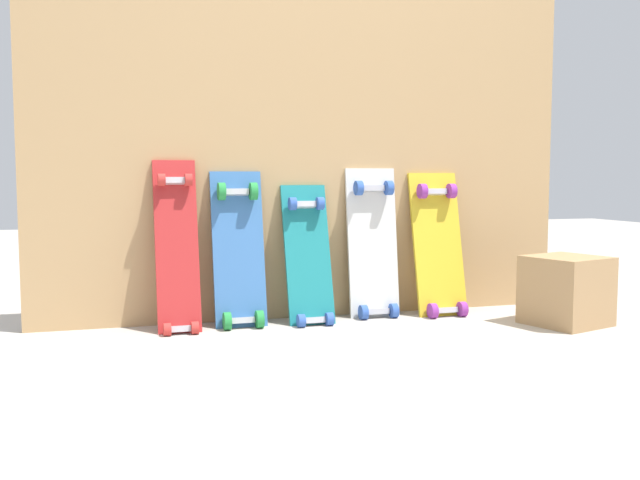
% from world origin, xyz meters
% --- Properties ---
extents(ground_plane, '(12.00, 12.00, 0.00)m').
position_xyz_m(ground_plane, '(0.00, 0.00, 0.00)').
color(ground_plane, '#B2AAA0').
extents(plywood_wall_panel, '(2.36, 0.04, 1.52)m').
position_xyz_m(plywood_wall_panel, '(0.00, 0.07, 0.76)').
color(plywood_wall_panel, tan).
rests_on(plywood_wall_panel, ground).
extents(skateboard_red, '(0.17, 0.24, 0.75)m').
position_xyz_m(skateboard_red, '(-0.59, -0.06, 0.30)').
color(skateboard_red, '#B22626').
rests_on(skateboard_red, ground).
extents(skateboard_blue, '(0.21, 0.21, 0.69)m').
position_xyz_m(skateboard_blue, '(-0.34, -0.04, 0.29)').
color(skateboard_blue, '#386BAD').
rests_on(skateboard_blue, ground).
extents(skateboard_teal, '(0.19, 0.23, 0.65)m').
position_xyz_m(skateboard_teal, '(-0.05, -0.06, 0.25)').
color(skateboard_teal, '#197A7F').
rests_on(skateboard_teal, ground).
extents(skateboard_white, '(0.22, 0.16, 0.71)m').
position_xyz_m(skateboard_white, '(0.26, -0.01, 0.29)').
color(skateboard_white, silver).
rests_on(skateboard_white, ground).
extents(skateboard_yellow, '(0.23, 0.22, 0.69)m').
position_xyz_m(skateboard_yellow, '(0.56, -0.05, 0.28)').
color(skateboard_yellow, gold).
rests_on(skateboard_yellow, ground).
extents(wooden_crate, '(0.35, 0.35, 0.28)m').
position_xyz_m(wooden_crate, '(0.96, -0.41, 0.14)').
color(wooden_crate, tan).
rests_on(wooden_crate, ground).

